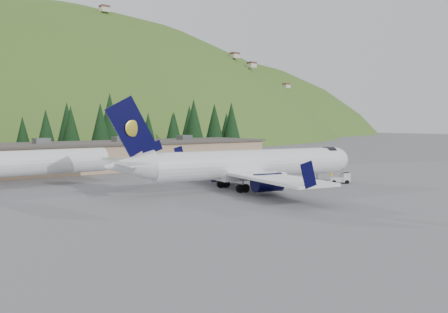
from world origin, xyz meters
TOP-DOWN VIEW (x-y plane):
  - ground at (0.00, 0.00)m, footprint 600.00×600.00m
  - airliner at (-1.04, 0.21)m, footprint 36.12×34.11m
  - second_airliner at (-24.92, 22.00)m, footprint 27.50×11.00m
  - baggage_tug_a at (15.09, -3.41)m, footprint 2.93×2.27m
  - baggage_tug_b at (14.26, -3.67)m, footprint 3.13×2.90m
  - terminal_building at (-5.01, 38.00)m, footprint 71.00×17.00m
  - ramp_worker at (15.96, -0.43)m, footprint 0.73×0.55m
  - tree_line at (-4.43, 60.13)m, footprint 113.87×18.99m
  - hills at (53.34, 207.38)m, footprint 614.00×330.00m

SIDE VIEW (x-z plane):
  - hills at x=53.34m, z-range -232.80..67.20m
  - ground at x=0.00m, z-range 0.00..0.00m
  - baggage_tug_a at x=15.09m, z-range -0.07..1.33m
  - baggage_tug_b at x=14.26m, z-range -0.08..1.44m
  - ramp_worker at x=15.96m, z-range 0.00..1.81m
  - terminal_building at x=-5.01m, z-range -0.43..5.67m
  - airliner at x=-1.04m, z-range -2.81..9.22m
  - second_airliner at x=-24.92m, z-range -1.70..8.35m
  - tree_line at x=-4.43m, z-range 0.43..14.93m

